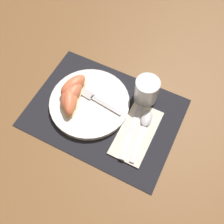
{
  "coord_description": "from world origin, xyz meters",
  "views": [
    {
      "loc": [
        0.2,
        -0.34,
        0.74
      ],
      "look_at": [
        0.03,
        0.0,
        0.02
      ],
      "focal_mm": 42.0,
      "sensor_mm": 36.0,
      "label": 1
    }
  ],
  "objects_px": {
    "plate": "(90,103)",
    "knife": "(132,130)",
    "fork": "(95,98)",
    "citrus_wedge_1": "(73,93)",
    "citrus_wedge_3": "(69,99)",
    "citrus_wedge_0": "(73,86)",
    "citrus_wedge_2": "(70,100)",
    "juice_glass": "(146,91)",
    "spoon": "(144,125)"
  },
  "relations": [
    {
      "from": "juice_glass",
      "to": "citrus_wedge_2",
      "type": "relative_size",
      "value": 0.7
    },
    {
      "from": "knife",
      "to": "citrus_wedge_0",
      "type": "xyz_separation_m",
      "value": [
        -0.23,
        0.04,
        0.03
      ]
    },
    {
      "from": "juice_glass",
      "to": "citrus_wedge_2",
      "type": "bearing_deg",
      "value": -146.54
    },
    {
      "from": "spoon",
      "to": "citrus_wedge_3",
      "type": "distance_m",
      "value": 0.25
    },
    {
      "from": "citrus_wedge_3",
      "to": "knife",
      "type": "bearing_deg",
      "value": 0.58
    },
    {
      "from": "knife",
      "to": "citrus_wedge_2",
      "type": "relative_size",
      "value": 1.69
    },
    {
      "from": "knife",
      "to": "fork",
      "type": "xyz_separation_m",
      "value": [
        -0.15,
        0.04,
        0.01
      ]
    },
    {
      "from": "spoon",
      "to": "fork",
      "type": "xyz_separation_m",
      "value": [
        -0.18,
        0.01,
        0.01
      ]
    },
    {
      "from": "knife",
      "to": "fork",
      "type": "height_order",
      "value": "fork"
    },
    {
      "from": "knife",
      "to": "citrus_wedge_3",
      "type": "height_order",
      "value": "citrus_wedge_3"
    },
    {
      "from": "plate",
      "to": "citrus_wedge_1",
      "type": "xyz_separation_m",
      "value": [
        -0.06,
        -0.01,
        0.03
      ]
    },
    {
      "from": "spoon",
      "to": "citrus_wedge_3",
      "type": "xyz_separation_m",
      "value": [
        -0.24,
        -0.04,
        0.02
      ]
    },
    {
      "from": "plate",
      "to": "citrus_wedge_0",
      "type": "xyz_separation_m",
      "value": [
        -0.07,
        0.02,
        0.03
      ]
    },
    {
      "from": "juice_glass",
      "to": "knife",
      "type": "bearing_deg",
      "value": -84.84
    },
    {
      "from": "knife",
      "to": "citrus_wedge_0",
      "type": "distance_m",
      "value": 0.24
    },
    {
      "from": "juice_glass",
      "to": "knife",
      "type": "distance_m",
      "value": 0.13
    },
    {
      "from": "citrus_wedge_0",
      "to": "citrus_wedge_3",
      "type": "bearing_deg",
      "value": -73.96
    },
    {
      "from": "plate",
      "to": "knife",
      "type": "bearing_deg",
      "value": -9.32
    },
    {
      "from": "juice_glass",
      "to": "fork",
      "type": "distance_m",
      "value": 0.17
    },
    {
      "from": "citrus_wedge_2",
      "to": "spoon",
      "type": "bearing_deg",
      "value": 9.01
    },
    {
      "from": "spoon",
      "to": "citrus_wedge_1",
      "type": "height_order",
      "value": "citrus_wedge_1"
    },
    {
      "from": "fork",
      "to": "citrus_wedge_2",
      "type": "distance_m",
      "value": 0.08
    },
    {
      "from": "plate",
      "to": "spoon",
      "type": "height_order",
      "value": "plate"
    },
    {
      "from": "spoon",
      "to": "citrus_wedge_1",
      "type": "xyz_separation_m",
      "value": [
        -0.24,
        -0.01,
        0.03
      ]
    },
    {
      "from": "juice_glass",
      "to": "citrus_wedge_1",
      "type": "distance_m",
      "value": 0.23
    },
    {
      "from": "spoon",
      "to": "citrus_wedge_0",
      "type": "height_order",
      "value": "citrus_wedge_0"
    },
    {
      "from": "fork",
      "to": "citrus_wedge_1",
      "type": "distance_m",
      "value": 0.07
    },
    {
      "from": "citrus_wedge_1",
      "to": "citrus_wedge_2",
      "type": "distance_m",
      "value": 0.03
    },
    {
      "from": "juice_glass",
      "to": "citrus_wedge_0",
      "type": "relative_size",
      "value": 0.77
    },
    {
      "from": "citrus_wedge_1",
      "to": "citrus_wedge_3",
      "type": "height_order",
      "value": "citrus_wedge_1"
    },
    {
      "from": "juice_glass",
      "to": "plate",
      "type": "bearing_deg",
      "value": -145.73
    },
    {
      "from": "citrus_wedge_1",
      "to": "knife",
      "type": "bearing_deg",
      "value": -5.43
    },
    {
      "from": "plate",
      "to": "knife",
      "type": "relative_size",
      "value": 1.23
    },
    {
      "from": "plate",
      "to": "spoon",
      "type": "xyz_separation_m",
      "value": [
        0.19,
        0.01,
        -0.0
      ]
    },
    {
      "from": "plate",
      "to": "citrus_wedge_1",
      "type": "relative_size",
      "value": 2.53
    },
    {
      "from": "citrus_wedge_0",
      "to": "juice_glass",
      "type": "bearing_deg",
      "value": 21.19
    },
    {
      "from": "citrus_wedge_3",
      "to": "citrus_wedge_2",
      "type": "bearing_deg",
      "value": -45.9
    },
    {
      "from": "spoon",
      "to": "citrus_wedge_1",
      "type": "bearing_deg",
      "value": -176.96
    },
    {
      "from": "citrus_wedge_0",
      "to": "citrus_wedge_1",
      "type": "height_order",
      "value": "citrus_wedge_0"
    },
    {
      "from": "citrus_wedge_2",
      "to": "knife",
      "type": "bearing_deg",
      "value": 1.21
    },
    {
      "from": "plate",
      "to": "juice_glass",
      "type": "xyz_separation_m",
      "value": [
        0.15,
        0.1,
        0.03
      ]
    },
    {
      "from": "plate",
      "to": "knife",
      "type": "xyz_separation_m",
      "value": [
        0.16,
        -0.03,
        -0.0
      ]
    },
    {
      "from": "plate",
      "to": "spoon",
      "type": "relative_size",
      "value": 1.4
    },
    {
      "from": "citrus_wedge_0",
      "to": "citrus_wedge_2",
      "type": "distance_m",
      "value": 0.05
    },
    {
      "from": "plate",
      "to": "citrus_wedge_1",
      "type": "height_order",
      "value": "citrus_wedge_1"
    },
    {
      "from": "juice_glass",
      "to": "citrus_wedge_3",
      "type": "distance_m",
      "value": 0.24
    },
    {
      "from": "citrus_wedge_1",
      "to": "fork",
      "type": "bearing_deg",
      "value": 18.46
    },
    {
      "from": "fork",
      "to": "citrus_wedge_2",
      "type": "height_order",
      "value": "citrus_wedge_2"
    },
    {
      "from": "fork",
      "to": "citrus_wedge_2",
      "type": "bearing_deg",
      "value": -142.74
    },
    {
      "from": "plate",
      "to": "juice_glass",
      "type": "relative_size",
      "value": 2.99
    }
  ]
}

